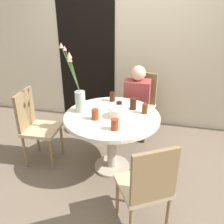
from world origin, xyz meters
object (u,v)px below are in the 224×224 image
object	(u,v)px
chair_left_flank	(35,123)
flower_vase	(78,93)
drink_glass_0	(119,106)
chair_near_front	(147,185)
birthday_cake	(119,113)
drink_glass_3	(133,104)
drink_glass_4	(145,109)
drink_glass_1	(95,114)
person_woman	(137,106)
drink_glass_5	(112,97)
side_plate	(102,106)
chair_right_flank	(141,101)
drink_glass_2	(115,124)

from	to	relation	value
chair_left_flank	flower_vase	size ratio (longest dim) A/B	1.19
flower_vase	drink_glass_0	world-z (taller)	flower_vase
chair_near_front	flower_vase	distance (m)	1.27
birthday_cake	drink_glass_0	distance (m)	0.16
flower_vase	drink_glass_3	bearing A→B (deg)	18.64
drink_glass_4	chair_left_flank	bearing A→B (deg)	-171.62
chair_left_flank	chair_near_front	xyz separation A→B (m)	(1.43, -0.76, 0.00)
drink_glass_1	person_woman	xyz separation A→B (m)	(0.33, 0.90, -0.26)
chair_left_flank	flower_vase	bearing A→B (deg)	-86.25
drink_glass_5	person_woman	xyz separation A→B (m)	(0.26, 0.37, -0.26)
side_plate	drink_glass_1	bearing A→B (deg)	-86.94
side_plate	drink_glass_4	distance (m)	0.52
drink_glass_5	side_plate	bearing A→B (deg)	-112.43
drink_glass_3	person_woman	xyz separation A→B (m)	(-0.03, 0.55, -0.27)
drink_glass_1	person_woman	world-z (taller)	person_woman
side_plate	drink_glass_1	distance (m)	0.34
birthday_cake	drink_glass_1	xyz separation A→B (m)	(-0.24, -0.12, 0.01)
chair_right_flank	birthday_cake	xyz separation A→B (m)	(-0.13, -0.94, 0.24)
birthday_cake	drink_glass_3	size ratio (longest dim) A/B	1.45
chair_near_front	drink_glass_1	bearing A→B (deg)	-77.59
chair_near_front	drink_glass_1	size ratio (longest dim) A/B	8.11
drink_glass_3	side_plate	bearing A→B (deg)	-177.47
drink_glass_2	person_woman	xyz separation A→B (m)	(0.07, 1.07, -0.26)
drink_glass_2	chair_left_flank	bearing A→B (deg)	166.53
chair_right_flank	chair_left_flank	xyz separation A→B (m)	(-1.15, -0.97, 0.00)
flower_vase	drink_glass_1	bearing A→B (deg)	-32.13
drink_glass_3	person_woman	world-z (taller)	person_woman
chair_left_flank	drink_glass_1	bearing A→B (deg)	-99.06
chair_right_flank	chair_left_flank	size ratio (longest dim) A/B	1.00
chair_left_flank	drink_glass_4	bearing A→B (deg)	-84.68
chair_right_flank	drink_glass_1	bearing A→B (deg)	-96.19
side_plate	drink_glass_2	size ratio (longest dim) A/B	1.51
drink_glass_5	drink_glass_4	bearing A→B (deg)	-30.47
drink_glass_4	drink_glass_3	bearing A→B (deg)	152.31
chair_left_flank	person_woman	distance (m)	1.39
drink_glass_5	flower_vase	bearing A→B (deg)	-128.38
birthday_cake	drink_glass_2	xyz separation A→B (m)	(0.02, -0.28, 0.01)
chair_near_front	drink_glass_0	world-z (taller)	chair_near_front
drink_glass_3	chair_left_flank	bearing A→B (deg)	-166.93
drink_glass_2	chair_near_front	bearing A→B (deg)	-52.56
drink_glass_1	drink_glass_2	bearing A→B (deg)	-33.40
drink_glass_1	drink_glass_5	xyz separation A→B (m)	(0.06, 0.53, 0.00)
birthday_cake	drink_glass_2	world-z (taller)	birthday_cake
birthday_cake	person_woman	size ratio (longest dim) A/B	0.18
chair_left_flank	side_plate	world-z (taller)	chair_left_flank
chair_left_flank	flower_vase	distance (m)	0.69
chair_left_flank	drink_glass_0	bearing A→B (deg)	-82.04
chair_near_front	drink_glass_3	xyz separation A→B (m)	(-0.29, 1.02, 0.26)
chair_left_flank	drink_glass_2	bearing A→B (deg)	-106.54
chair_left_flank	drink_glass_5	bearing A→B (deg)	-65.50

